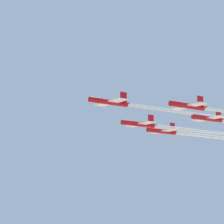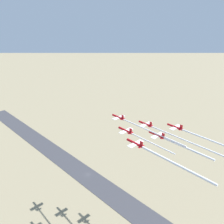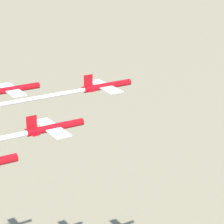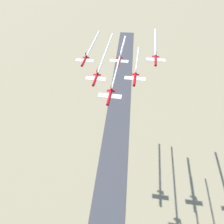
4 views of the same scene
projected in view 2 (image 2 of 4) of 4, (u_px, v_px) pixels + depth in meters
ground_plane at (88, 175)px, 208.15m from camera, size 3000.00×3000.00×0.00m
runway_strip at (117, 198)px, 180.71m from camera, size 527.90×87.84×0.20m
jet_0 at (118, 117)px, 151.98m from camera, size 11.00×10.57×3.68m
jet_1 at (126, 131)px, 134.84m from camera, size 11.00×10.57×3.68m
jet_2 at (146, 124)px, 147.74m from camera, size 11.00×10.57×3.68m
jet_3 at (135, 143)px, 116.61m from camera, size 11.00×10.57×3.68m
jet_4 at (157, 135)px, 129.64m from camera, size 11.00×10.57×3.68m
jet_5 at (175, 127)px, 142.27m from camera, size 11.00×10.57×3.68m
smoke_trail_0 at (151, 131)px, 132.47m from camera, size 46.69×9.25×0.81m
smoke_trail_1 at (152, 143)px, 121.19m from camera, size 29.73×6.11×0.75m
smoke_trail_2 at (189, 142)px, 125.85m from camera, size 53.58×10.60×0.91m
smoke_trail_3 at (175, 164)px, 100.01m from camera, size 38.37×8.12×1.21m
smoke_trail_4 at (187, 148)px, 116.20m from camera, size 29.19×6.45×1.20m
smoke_trail_5 at (213, 141)px, 125.48m from camera, size 38.87×8.07×1.06m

